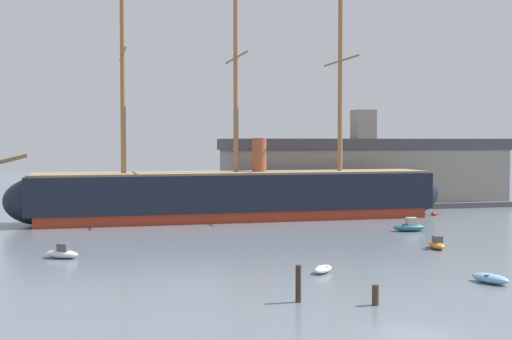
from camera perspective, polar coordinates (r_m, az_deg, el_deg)
The scene contains 12 objects.
ground_plane at distance 37.20m, azimuth 13.10°, elevation -13.37°, with size 400.00×400.00×0.00m, color slate.
tall_ship at distance 87.05m, azimuth -1.69°, elevation -2.07°, with size 61.83×12.63×29.76m.
dinghy_foreground_right at distance 51.55m, azimuth 19.08°, elevation -8.59°, with size 2.33×3.16×0.68m.
dinghy_near_centre at distance 52.73m, azimuth 5.63°, elevation -8.28°, with size 2.43×2.52×0.58m.
motorboat_mid_left at distance 61.20m, azimuth -15.96°, elevation -6.71°, with size 3.30×2.68×1.29m.
motorboat_mid_right at distance 66.16m, azimuth 14.94°, elevation -6.03°, with size 1.77×3.13×1.24m.
motorboat_alongside_stern at distance 78.10m, azimuth 12.78°, elevation -4.64°, with size 3.75×1.77×1.54m.
dinghy_far_right at distance 96.13m, azimuth 14.78°, elevation -3.53°, with size 1.88×1.87×0.44m.
sailboat_distant_centre at distance 99.30m, azimuth -1.85°, elevation -3.18°, with size 3.25×2.81×4.33m.
mooring_piling_nearest at distance 43.04m, azimuth 9.99°, elevation -10.30°, with size 0.42×0.42×1.26m, color #423323.
mooring_piling_left_pair at distance 43.14m, azimuth 3.58°, elevation -9.50°, with size 0.37×0.37×2.35m, color #382B1E.
dockside_warehouse_right at distance 107.92m, azimuth 8.95°, elevation -0.19°, with size 47.44×16.27×14.96m.
Camera 1 is at (-16.07, -31.99, 10.10)m, focal length 47.66 mm.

